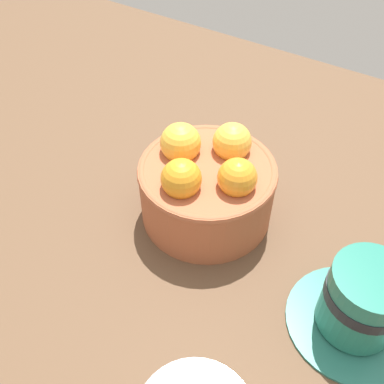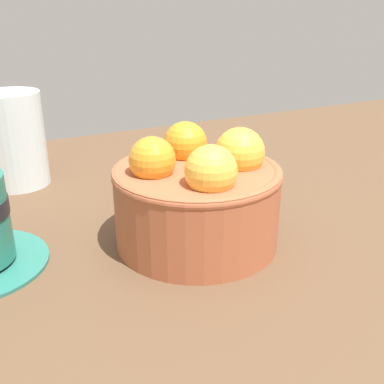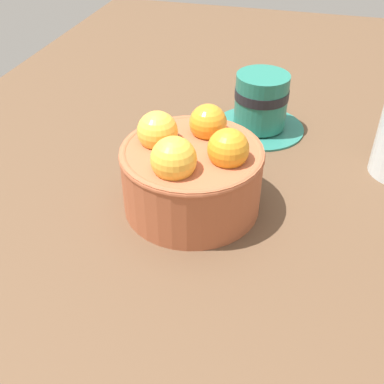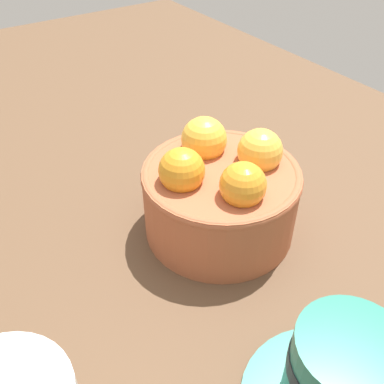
{
  "view_description": "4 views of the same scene",
  "coord_description": "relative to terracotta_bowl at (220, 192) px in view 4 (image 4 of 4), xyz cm",
  "views": [
    {
      "loc": [
        -17.72,
        30.92,
        40.14
      ],
      "look_at": [
        1.76,
        0.38,
        2.94
      ],
      "focal_mm": 41.59,
      "sensor_mm": 36.0,
      "label": 1
    },
    {
      "loc": [
        -18.15,
        -35.5,
        21.66
      ],
      "look_at": [
        0.43,
        1.88,
        4.32
      ],
      "focal_mm": 43.99,
      "sensor_mm": 36.0,
      "label": 2
    },
    {
      "loc": [
        40.88,
        11.06,
        33.82
      ],
      "look_at": [
        1.45,
        0.41,
        2.96
      ],
      "focal_mm": 44.41,
      "sensor_mm": 36.0,
      "label": 3
    },
    {
      "loc": [
        -26.13,
        21.0,
        31.47
      ],
      "look_at": [
        1.74,
        2.2,
        4.63
      ],
      "focal_mm": 40.6,
      "sensor_mm": 36.0,
      "label": 4
    }
  ],
  "objects": [
    {
      "name": "ground_plane",
      "position": [
        -0.04,
        0.02,
        -6.52
      ],
      "size": [
        155.79,
        82.81,
        3.56
      ],
      "primitive_type": "cube",
      "color": "brown"
    },
    {
      "name": "terracotta_bowl",
      "position": [
        0.0,
        0.0,
        0.0
      ],
      "size": [
        15.44,
        15.44,
        10.86
      ],
      "color": "#AD5938",
      "rests_on": "ground_plane"
    },
    {
      "name": "coffee_cup",
      "position": [
        -19.54,
        4.69,
        -0.93
      ],
      "size": [
        12.82,
        12.82,
        8.14
      ],
      "color": "#287163",
      "rests_on": "ground_plane"
    }
  ]
}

